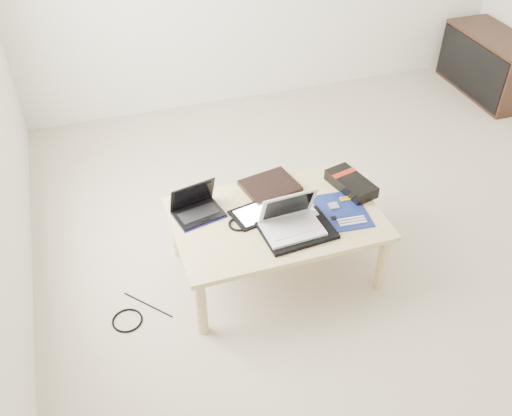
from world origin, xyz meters
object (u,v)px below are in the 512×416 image
object	(u,v)px
media_cabinet	(490,64)
white_laptop	(291,221)
gpu_box	(351,184)
netbook	(197,208)
coffee_table	(277,224)

from	to	relation	value
media_cabinet	white_laptop	distance (m)	2.90
white_laptop	gpu_box	distance (m)	0.51
netbook	coffee_table	bearing A→B (deg)	-21.70
media_cabinet	white_laptop	bearing A→B (deg)	-146.37
media_cabinet	netbook	distance (m)	3.14
media_cabinet	gpu_box	xyz separation A→B (m)	(-1.96, -1.37, 0.18)
gpu_box	netbook	bearing A→B (deg)	176.64
gpu_box	white_laptop	bearing A→B (deg)	-152.96
media_cabinet	white_laptop	xyz separation A→B (m)	(-2.41, -1.60, 0.21)
coffee_table	netbook	distance (m)	0.44
netbook	white_laptop	size ratio (longest dim) A/B	0.92
coffee_table	gpu_box	size ratio (longest dim) A/B	3.34
media_cabinet	gpu_box	size ratio (longest dim) A/B	2.73
netbook	gpu_box	distance (m)	0.88
coffee_table	netbook	bearing A→B (deg)	158.30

